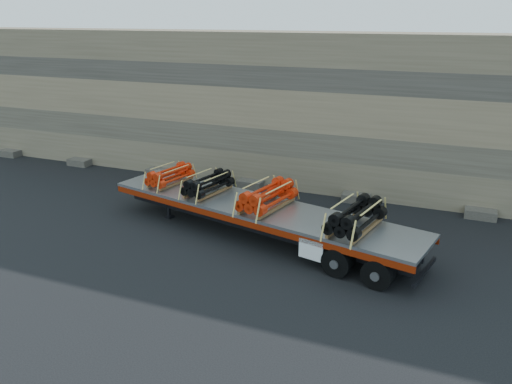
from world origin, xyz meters
TOP-DOWN VIEW (x-y plane):
  - ground at (0.00, 0.00)m, footprint 120.00×120.00m
  - rock_wall at (0.00, 6.50)m, footprint 44.00×3.00m
  - trailer at (-0.65, -0.28)m, footprint 12.48×5.01m
  - bundle_front at (-4.83, 0.67)m, footprint 1.37×2.10m
  - bundle_midfront at (-2.89, 0.23)m, footprint 1.44×2.21m
  - bundle_midrear at (-0.24, -0.37)m, footprint 1.66×2.54m
  - bundle_rear at (3.03, -1.12)m, footprint 1.68×2.58m

SIDE VIEW (x-z plane):
  - ground at x=0.00m, z-range 0.00..0.00m
  - trailer at x=-0.65m, z-range 0.00..1.23m
  - bundle_front at x=-4.83m, z-range 1.23..1.91m
  - bundle_midfront at x=-2.89m, z-range 1.23..1.95m
  - bundle_midrear at x=-0.24m, z-range 1.23..2.06m
  - bundle_rear at x=3.03m, z-range 1.23..2.07m
  - rock_wall at x=0.00m, z-range 0.00..7.00m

